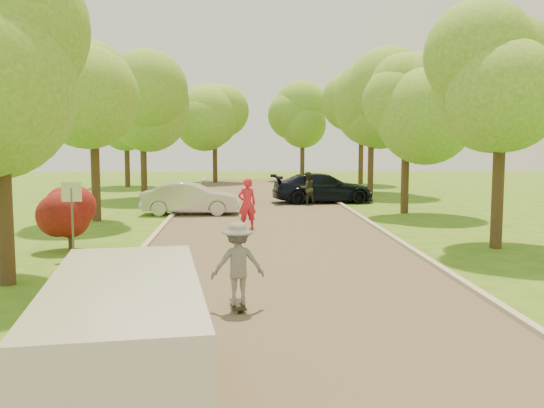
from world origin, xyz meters
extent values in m
plane|color=#326818|center=(0.00, 0.00, 0.00)|extent=(100.00, 100.00, 0.00)
cube|color=#4C4438|center=(0.00, 8.00, 0.01)|extent=(8.00, 60.00, 0.01)
cube|color=#B2AD9E|center=(-4.05, 8.00, 0.06)|extent=(0.18, 60.00, 0.12)
cube|color=#B2AD9E|center=(4.05, 8.00, 0.06)|extent=(0.18, 60.00, 0.12)
cylinder|color=#59595E|center=(-5.80, 4.00, 1.00)|extent=(0.06, 0.06, 2.00)
cube|color=white|center=(-5.80, 4.00, 1.90)|extent=(0.55, 0.04, 0.55)
cylinder|color=#382619|center=(-6.30, 5.50, 0.35)|extent=(0.12, 0.12, 0.70)
sphere|color=#590F0F|center=(-6.30, 5.50, 1.10)|extent=(1.70, 1.70, 1.70)
cylinder|color=#382619|center=(-6.50, 1.00, 1.80)|extent=(0.36, 0.36, 3.60)
sphere|color=#518524|center=(-5.81, 1.00, 5.67)|extent=(3.45, 3.45, 3.45)
cylinder|color=#382619|center=(-7.00, 12.00, 1.57)|extent=(0.36, 0.36, 3.15)
sphere|color=#518524|center=(-7.00, 12.00, 4.41)|extent=(4.20, 4.20, 4.20)
sphere|color=#518524|center=(-6.37, 12.00, 5.04)|extent=(3.15, 3.15, 3.15)
cylinder|color=#382619|center=(-6.60, 22.00, 1.91)|extent=(0.36, 0.36, 3.83)
sphere|color=#518524|center=(-6.60, 22.00, 5.27)|extent=(4.80, 4.80, 4.80)
sphere|color=#518524|center=(-5.88, 22.00, 5.99)|extent=(3.60, 3.60, 3.60)
cylinder|color=#382619|center=(6.80, 5.00, 1.91)|extent=(0.36, 0.36, 3.83)
sphere|color=#518524|center=(6.80, 5.00, 5.33)|extent=(5.00, 5.00, 5.00)
sphere|color=#518524|center=(7.55, 5.00, 6.08)|extent=(3.75, 3.75, 3.75)
cylinder|color=#382619|center=(6.40, 14.00, 1.69)|extent=(0.36, 0.36, 3.38)
sphere|color=#518524|center=(6.40, 14.00, 4.70)|extent=(4.40, 4.40, 4.40)
sphere|color=#518524|center=(7.06, 14.00, 5.36)|extent=(3.30, 3.30, 3.30)
cylinder|color=#382619|center=(7.00, 24.00, 2.02)|extent=(0.36, 0.36, 4.05)
sphere|color=#518524|center=(7.00, 24.00, 5.61)|extent=(5.20, 5.20, 5.20)
sphere|color=#518524|center=(7.78, 24.00, 6.39)|extent=(3.90, 3.90, 3.90)
cylinder|color=#382619|center=(-9.00, 30.00, 1.80)|extent=(0.36, 0.36, 3.60)
sphere|color=#518524|center=(-9.00, 30.00, 5.10)|extent=(5.00, 5.00, 5.00)
sphere|color=#518524|center=(-8.25, 30.00, 5.85)|extent=(3.75, 3.75, 3.75)
cylinder|color=#382619|center=(8.00, 32.00, 1.91)|extent=(0.36, 0.36, 3.83)
sphere|color=#518524|center=(8.00, 32.00, 5.33)|extent=(5.00, 5.00, 5.00)
sphere|color=#518524|center=(8.75, 32.00, 6.08)|extent=(3.75, 3.75, 3.75)
cylinder|color=#382619|center=(-3.00, 34.00, 1.69)|extent=(0.36, 0.36, 3.38)
sphere|color=#518524|center=(-3.00, 34.00, 4.81)|extent=(4.80, 4.80, 4.80)
sphere|color=#518524|center=(-2.28, 34.00, 5.53)|extent=(3.60, 3.60, 3.60)
cylinder|color=#382619|center=(4.00, 36.00, 1.80)|extent=(0.36, 0.36, 3.60)
sphere|color=#518524|center=(4.00, 36.00, 5.10)|extent=(5.00, 5.00, 5.00)
sphere|color=#518524|center=(4.75, 36.00, 5.85)|extent=(3.75, 3.75, 3.75)
cube|color=silver|center=(-2.50, -5.95, 0.93)|extent=(2.35, 4.66, 1.53)
cube|color=black|center=(-2.50, -5.95, 0.28)|extent=(2.38, 4.76, 0.28)
cube|color=black|center=(-2.53, -5.72, 1.30)|extent=(2.20, 3.37, 0.51)
cylinder|color=black|center=(-3.48, -4.58, 0.31)|extent=(0.30, 0.64, 0.61)
cylinder|color=black|center=(-1.92, -4.37, 0.31)|extent=(0.30, 0.64, 0.61)
imported|color=silver|center=(-3.30, 14.00, 0.72)|extent=(4.42, 1.71, 1.43)
imported|color=black|center=(3.30, 18.70, 0.78)|extent=(5.59, 2.77, 1.56)
cube|color=black|center=(-1.16, -1.36, 0.10)|extent=(0.36, 0.87, 0.02)
cylinder|color=#BFCC4C|center=(-1.13, -1.05, 0.04)|extent=(0.04, 0.07, 0.07)
cylinder|color=#BFCC4C|center=(-1.27, -1.08, 0.04)|extent=(0.04, 0.07, 0.07)
cylinder|color=#BFCC4C|center=(-1.04, -1.65, 0.04)|extent=(0.04, 0.07, 0.07)
cylinder|color=#BFCC4C|center=(-1.19, -1.67, 0.04)|extent=(0.04, 0.07, 0.07)
imported|color=slate|center=(-1.16, -1.36, 0.93)|extent=(1.14, 0.76, 1.65)
imported|color=red|center=(-0.84, 9.39, 0.96)|extent=(0.79, 0.62, 1.92)
imported|color=#2E311D|center=(2.35, 17.71, 0.85)|extent=(1.00, 0.89, 1.70)
camera|label=1|loc=(-1.11, -13.09, 3.37)|focal=40.00mm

